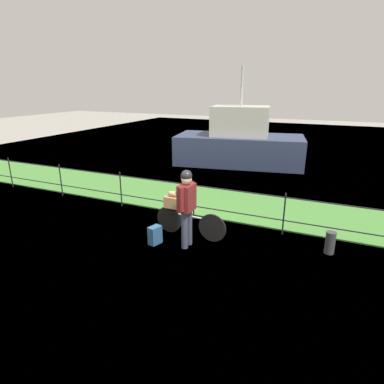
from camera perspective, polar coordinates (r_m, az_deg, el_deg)
The scene contains 11 objects.
ground_plane at distance 6.97m, azimuth -5.86°, elevation -10.02°, with size 60.00×60.00×0.00m, color gray.
grass_strip at distance 9.62m, azimuth 3.69°, elevation -1.69°, with size 27.00×2.40×0.03m, color #478438.
harbor_water at distance 17.13m, azimuth 13.32°, elevation 6.68°, with size 30.00×30.00×0.00m, color #426684.
iron_fence at distance 8.21m, azimuth 0.30°, elevation -0.92°, with size 18.04×0.04×1.01m.
bicycle_main at distance 7.36m, azimuth -0.49°, elevation -5.38°, with size 1.73×0.17×0.64m.
wooden_crate at distance 7.38m, azimuth -3.30°, elevation -1.76°, with size 0.39×0.25×0.26m, color #A87F51.
terrier_dog at distance 7.30m, azimuth -3.16°, elevation -0.27°, with size 0.32×0.15×0.18m.
cyclist_person at distance 6.67m, azimuth -0.95°, elevation -1.79°, with size 0.28×0.54×1.68m.
backpack_on_paving at distance 7.13m, azimuth -6.54°, elevation -7.55°, with size 0.28×0.18×0.40m, color #28517A.
mooring_bollard at distance 7.26m, azimuth 23.16°, elevation -8.20°, with size 0.20×0.20×0.47m, color #38383D.
moored_boat_near at distance 14.35m, azimuth 8.33°, elevation 8.51°, with size 5.71×3.31×4.08m.
Camera 1 is at (3.15, -5.28, 3.28)m, focal length 30.27 mm.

